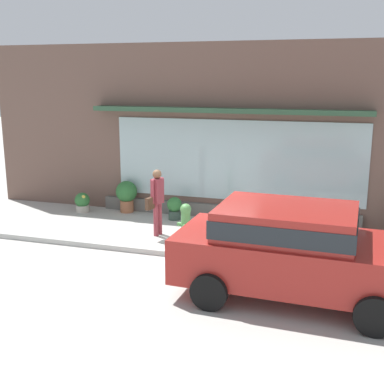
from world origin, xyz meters
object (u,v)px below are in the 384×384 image
at_px(pedestrian_with_handbag, 157,198).
at_px(potted_plant_window_left, 174,207).
at_px(parked_car_red, 293,247).
at_px(fire_hydrant, 186,223).
at_px(potted_plant_by_entrance, 127,194).
at_px(potted_plant_doorstep, 82,202).

xyz_separation_m(pedestrian_with_handbag, potted_plant_window_left, (-0.04, 1.40, -0.59)).
height_order(pedestrian_with_handbag, parked_car_red, parked_car_red).
bearing_deg(fire_hydrant, potted_plant_window_left, 116.98).
relative_size(pedestrian_with_handbag, parked_car_red, 0.38).
height_order(fire_hydrant, potted_plant_by_entrance, fire_hydrant).
bearing_deg(potted_plant_by_entrance, fire_hydrant, -40.03).
distance_m(pedestrian_with_handbag, potted_plant_doorstep, 3.17).
distance_m(pedestrian_with_handbag, potted_plant_by_entrance, 2.38).
relative_size(parked_car_red, potted_plant_doorstep, 7.58).
bearing_deg(potted_plant_by_entrance, pedestrian_with_handbag, -47.48).
height_order(fire_hydrant, potted_plant_window_left, fire_hydrant).
bearing_deg(parked_car_red, potted_plant_window_left, 134.05).
height_order(parked_car_red, potted_plant_by_entrance, parked_car_red).
bearing_deg(potted_plant_window_left, pedestrian_with_handbag, -88.23).
distance_m(potted_plant_by_entrance, potted_plant_doorstep, 1.28).
distance_m(pedestrian_with_handbag, potted_plant_window_left, 1.52).
bearing_deg(potted_plant_doorstep, potted_plant_window_left, 0.84).
bearing_deg(potted_plant_window_left, fire_hydrant, -63.02).
bearing_deg(potted_plant_window_left, parked_car_red, -48.29).
relative_size(potted_plant_by_entrance, potted_plant_window_left, 1.45).
bearing_deg(pedestrian_with_handbag, potted_plant_window_left, -162.59).
bearing_deg(potted_plant_window_left, potted_plant_by_entrance, 168.02).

